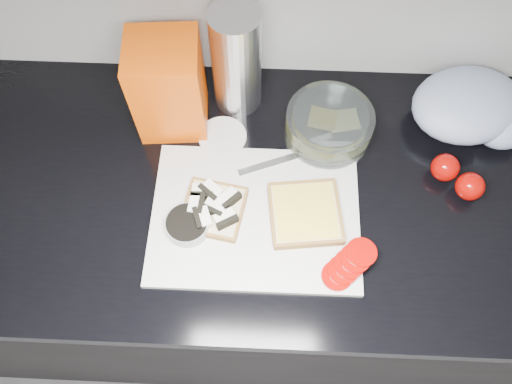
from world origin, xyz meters
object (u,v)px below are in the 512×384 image
(glass_bowl, at_px, (328,126))
(cutting_board, at_px, (255,216))
(bread_bag, at_px, (169,87))
(steel_canister, at_px, (236,61))

(glass_bowl, bearing_deg, cutting_board, -126.14)
(cutting_board, distance_m, glass_bowl, 0.24)
(bread_bag, bearing_deg, steel_canister, 19.97)
(glass_bowl, xyz_separation_m, steel_canister, (-0.19, 0.09, 0.08))
(bread_bag, bearing_deg, glass_bowl, -10.23)
(cutting_board, relative_size, steel_canister, 1.67)
(glass_bowl, relative_size, bread_bag, 0.83)
(cutting_board, relative_size, glass_bowl, 2.25)
(bread_bag, relative_size, steel_canister, 0.89)
(cutting_board, relative_size, bread_bag, 1.87)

